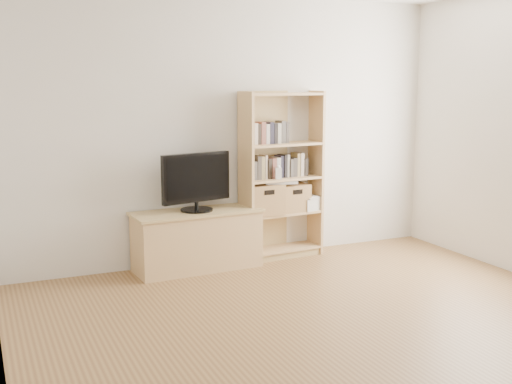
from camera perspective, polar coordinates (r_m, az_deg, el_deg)
floor at (r=4.49m, az=10.06°, el=-13.76°), size 4.50×5.00×0.01m
back_wall at (r=6.35m, az=-2.32°, el=5.50°), size 4.50×0.02×2.60m
tv_stand at (r=6.16m, az=-5.25°, el=-4.37°), size 1.21×0.51×0.54m
bookshelf at (r=6.47m, az=2.29°, el=1.49°), size 0.86×0.37×1.68m
television at (r=6.04m, az=-5.34°, el=0.93°), size 0.71×0.21×0.56m
books_row_mid at (r=6.47m, az=2.21°, el=2.39°), size 0.90×0.24×0.24m
books_row_upper at (r=6.34m, az=0.77°, el=5.25°), size 0.41×0.18×0.21m
baby_monitor at (r=6.33m, az=2.00°, el=1.66°), size 0.07×0.05×0.11m
basket_left at (r=6.39m, az=0.57°, el=-0.63°), size 0.38×0.32×0.30m
basket_right at (r=6.55m, az=3.07°, el=-0.49°), size 0.36×0.31×0.28m
laptop at (r=6.44m, az=2.12°, el=0.93°), size 0.37×0.29×0.03m
magazine_stack at (r=6.67m, az=4.43°, el=-0.99°), size 0.25×0.31×0.13m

